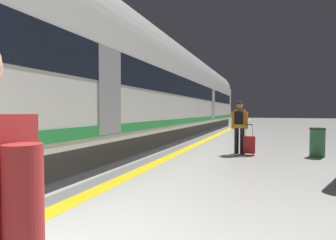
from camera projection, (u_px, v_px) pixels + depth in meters
The scene contains 6 objects.
safety_line_strip at pixel (193, 146), 10.79m from camera, with size 0.36×80.00×0.01m, color yellow.
tactile_edge_band at pixel (186, 145), 10.89m from camera, with size 0.54×80.00×0.01m, color slate.
high_speed_train at pixel (151, 87), 11.65m from camera, with size 2.94×35.52×4.97m.
passenger_near at pixel (239, 123), 8.75m from camera, with size 0.55×0.35×1.76m.
suitcase_near at pixel (249, 145), 8.54m from camera, with size 0.40×0.26×1.01m.
waste_bin at pixel (317, 142), 8.25m from camera, with size 0.46×0.46×0.91m.
Camera 1 is at (2.01, -0.41, 1.43)m, focal length 27.95 mm.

